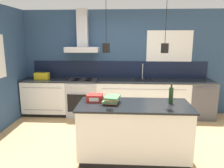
{
  "coord_description": "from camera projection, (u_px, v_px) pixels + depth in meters",
  "views": [
    {
      "loc": [
        0.16,
        -3.55,
        1.92
      ],
      "look_at": [
        -0.09,
        0.55,
        1.05
      ],
      "focal_mm": 35.0,
      "sensor_mm": 36.0,
      "label": 1
    }
  ],
  "objects": [
    {
      "name": "ground_plane",
      "position": [
        115.0,
        148.0,
        3.87
      ],
      "size": [
        16.0,
        16.0,
        0.0
      ],
      "primitive_type": "plane",
      "color": "tan",
      "rests_on": "ground"
    },
    {
      "name": "wall_back",
      "position": [
        117.0,
        60.0,
        5.55
      ],
      "size": [
        5.6,
        2.44,
        2.6
      ],
      "color": "navy",
      "rests_on": "ground_plane"
    },
    {
      "name": "counter_run_left",
      "position": [
        47.0,
        96.0,
        5.54
      ],
      "size": [
        1.12,
        0.64,
        0.91
      ],
      "color": "black",
      "rests_on": "ground_plane"
    },
    {
      "name": "counter_run_sink",
      "position": [
        142.0,
        98.0,
        5.4
      ],
      "size": [
        2.23,
        0.64,
        1.29
      ],
      "color": "black",
      "rests_on": "ground_plane"
    },
    {
      "name": "oven_range",
      "position": [
        83.0,
        97.0,
        5.48
      ],
      "size": [
        0.74,
        0.66,
        0.91
      ],
      "color": "#B5B5BA",
      "rests_on": "ground_plane"
    },
    {
      "name": "dishwasher",
      "position": [
        200.0,
        99.0,
        5.31
      ],
      "size": [
        0.6,
        0.65,
        0.91
      ],
      "color": "#4C4C51",
      "rests_on": "ground_plane"
    },
    {
      "name": "kitchen_island",
      "position": [
        134.0,
        131.0,
        3.49
      ],
      "size": [
        1.75,
        0.79,
        0.91
      ],
      "color": "black",
      "rests_on": "ground_plane"
    },
    {
      "name": "bottle_on_island",
      "position": [
        171.0,
        95.0,
        3.4
      ],
      "size": [
        0.07,
        0.07,
        0.32
      ],
      "color": "#193319",
      "rests_on": "kitchen_island"
    },
    {
      "name": "book_stack",
      "position": [
        112.0,
        100.0,
        3.43
      ],
      "size": [
        0.29,
        0.36,
        0.12
      ],
      "color": "#B2332D",
      "rests_on": "kitchen_island"
    },
    {
      "name": "red_supply_box",
      "position": [
        95.0,
        98.0,
        3.54
      ],
      "size": [
        0.25,
        0.22,
        0.12
      ],
      "color": "red",
      "rests_on": "kitchen_island"
    },
    {
      "name": "yellow_toolbox",
      "position": [
        42.0,
        76.0,
        5.43
      ],
      "size": [
        0.34,
        0.18,
        0.19
      ],
      "color": "gold",
      "rests_on": "counter_run_left"
    }
  ]
}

